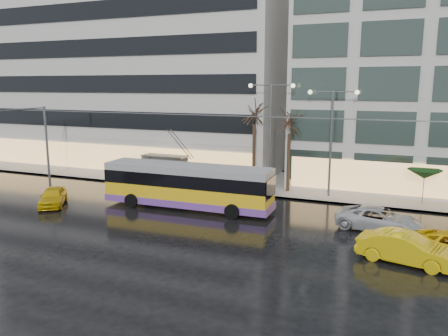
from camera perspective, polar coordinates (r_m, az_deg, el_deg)
The scene contains 18 objects.
ground at distance 28.69m, azimuth -3.97°, elevation -7.65°, with size 140.00×140.00×0.00m, color black.
sidewalk at distance 40.74m, azimuth 7.17°, elevation -2.03°, with size 80.00×10.00×0.15m, color gray.
kerb at distance 36.10m, azimuth 5.17°, elevation -3.66°, with size 80.00×0.10×0.15m, color slate.
building_left at distance 51.70m, azimuth -11.18°, elevation 12.93°, with size 34.00×14.00×22.00m, color beige.
trolleybus at distance 32.47m, azimuth -4.80°, elevation -2.52°, with size 12.83×5.05×5.93m.
catenary at distance 34.54m, azimuth 3.17°, elevation 2.78°, with size 42.24×5.12×7.00m.
bus_shelter at distance 41.21m, azimuth -8.07°, elevation 0.78°, with size 4.20×1.60×2.51m.
street_lamp_near at distance 36.77m, azimuth 6.12°, elevation 5.95°, with size 3.96×0.36×9.03m.
street_lamp_far at distance 35.77m, azimuth 13.87°, elevation 5.12°, with size 3.96×0.36×8.53m.
tree_a at distance 37.31m, azimuth 4.00°, elevation 7.74°, with size 3.20×3.20×8.40m.
tree_b at distance 36.75m, azimuth 8.57°, elevation 6.53°, with size 3.20×3.20×7.70m.
parasol_a at distance 36.15m, azimuth 24.72°, elevation -0.75°, with size 2.50×2.50×2.65m.
taxi_a at distance 35.74m, azimuth -21.45°, elevation -3.49°, with size 1.67×4.16×1.42m, color gold.
taxi_b at distance 24.67m, azimuth 22.67°, elevation -9.67°, with size 1.69×4.84×1.60m, color #DDB80B.
sedan_silver at distance 29.39m, azimuth 19.56°, elevation -6.32°, with size 2.42×5.26×1.46m, color #B9B9BE.
pedestrian_a at distance 39.98m, azimuth -5.77°, elevation -0.03°, with size 1.13×1.14×2.19m.
pedestrian_b at distance 38.25m, azimuth -2.74°, elevation -1.50°, with size 0.86×0.73×1.54m.
pedestrian_c at distance 42.76m, azimuth -10.19°, elevation 0.15°, with size 1.41×1.21×2.11m.
Camera 1 is at (11.90, -24.47, 9.09)m, focal length 35.00 mm.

